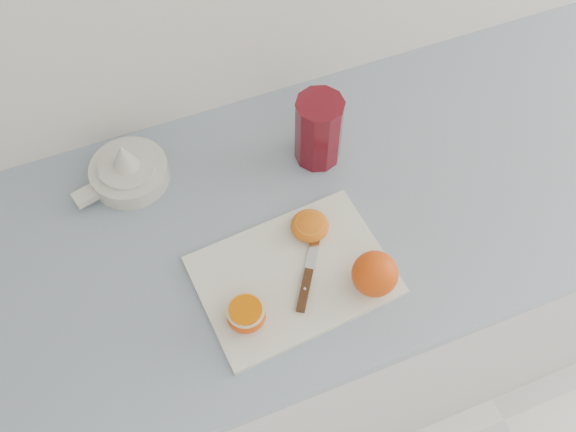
{
  "coord_description": "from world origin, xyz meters",
  "views": [
    {
      "loc": [
        -0.32,
        1.11,
        1.89
      ],
      "look_at": [
        -0.1,
        1.66,
        0.96
      ],
      "focal_mm": 40.0,
      "sensor_mm": 36.0,
      "label": 1
    }
  ],
  "objects": [
    {
      "name": "counter",
      "position": [
        -0.12,
        1.7,
        0.45
      ],
      "size": [
        2.51,
        0.64,
        0.89
      ],
      "color": "silver",
      "rests_on": "ground"
    },
    {
      "name": "cutting_board",
      "position": [
        -0.12,
        1.58,
        0.9
      ],
      "size": [
        0.34,
        0.26,
        0.01
      ],
      "primitive_type": "cube",
      "rotation": [
        0.0,
        0.0,
        0.08
      ],
      "color": "silver",
      "rests_on": "counter"
    },
    {
      "name": "whole_orange",
      "position": [
        -0.01,
        1.51,
        0.94
      ],
      "size": [
        0.08,
        0.08,
        0.08
      ],
      "color": "#F75A18",
      "rests_on": "cutting_board"
    },
    {
      "name": "half_orange",
      "position": [
        -0.23,
        1.53,
        0.92
      ],
      "size": [
        0.06,
        0.06,
        0.04
      ],
      "color": "#F75A18",
      "rests_on": "cutting_board"
    },
    {
      "name": "squeezed_shell",
      "position": [
        -0.06,
        1.65,
        0.92
      ],
      "size": [
        0.07,
        0.07,
        0.03
      ],
      "color": "orange",
      "rests_on": "cutting_board"
    },
    {
      "name": "paring_knife",
      "position": [
        -0.11,
        1.55,
        0.91
      ],
      "size": [
        0.11,
        0.16,
        0.01
      ],
      "color": "#4A2313",
      "rests_on": "cutting_board"
    },
    {
      "name": "citrus_juicer",
      "position": [
        -0.34,
        1.89,
        0.92
      ],
      "size": [
        0.19,
        0.15,
        0.1
      ],
      "color": "white",
      "rests_on": "counter"
    },
    {
      "name": "red_tumbler",
      "position": [
        0.02,
        1.81,
        0.96
      ],
      "size": [
        0.09,
        0.09,
        0.15
      ],
      "color": "maroon",
      "rests_on": "counter"
    }
  ]
}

